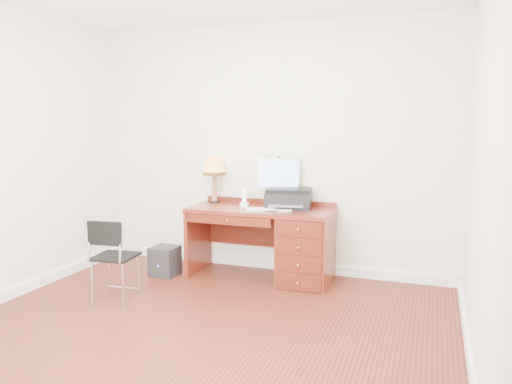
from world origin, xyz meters
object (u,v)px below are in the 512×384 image
at_px(monitor, 279,176).
at_px(chair, 111,252).
at_px(desk, 290,242).
at_px(printer, 289,198).
at_px(equipment_box, 165,261).
at_px(phone, 244,201).
at_px(leg_lamp, 214,168).

height_order(monitor, chair, monitor).
distance_m(desk, chair, 1.79).
distance_m(printer, chair, 1.87).
bearing_deg(monitor, equipment_box, -176.90).
distance_m(phone, equipment_box, 1.08).
height_order(monitor, leg_lamp, leg_lamp).
relative_size(printer, chair, 0.67).
height_order(desk, equipment_box, desk).
bearing_deg(equipment_box, printer, 19.24).
bearing_deg(chair, desk, 33.45).
distance_m(printer, phone, 0.48).
relative_size(monitor, chair, 0.67).
bearing_deg(printer, leg_lamp, 167.14).
bearing_deg(desk, chair, -140.21).
bearing_deg(chair, printer, 37.33).
bearing_deg(desk, printer, 114.06).
xyz_separation_m(desk, chair, (-1.38, -1.15, 0.06)).
bearing_deg(equipment_box, leg_lamp, 51.80).
bearing_deg(equipment_box, chair, -91.92).
bearing_deg(leg_lamp, printer, -3.96).
distance_m(desk, leg_lamp, 1.19).
height_order(printer, chair, printer).
height_order(leg_lamp, chair, leg_lamp).
relative_size(monitor, equipment_box, 1.65).
bearing_deg(phone, monitor, 7.92).
xyz_separation_m(desk, monitor, (-0.17, 0.17, 0.66)).
bearing_deg(monitor, leg_lamp, 160.84).
bearing_deg(monitor, desk, -62.98).
bearing_deg(monitor, phone, -177.89).
distance_m(desk, printer, 0.46).
distance_m(monitor, chair, 1.88).
height_order(phone, chair, phone).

